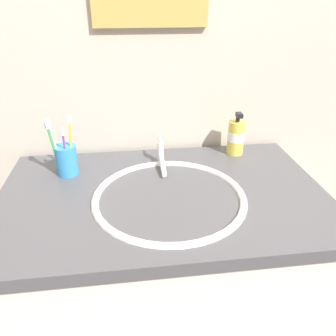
# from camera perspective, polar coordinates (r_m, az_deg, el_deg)

# --- Properties ---
(tiled_wall_back) EXTENTS (2.26, 0.04, 2.40)m
(tiled_wall_back) POSITION_cam_1_polar(r_m,az_deg,el_deg) (1.32, -2.93, 17.65)
(tiled_wall_back) COLOR beige
(tiled_wall_back) RESTS_ON ground
(vanity_counter) EXTENTS (1.06, 0.67, 0.86)m
(vanity_counter) POSITION_cam_1_polar(r_m,az_deg,el_deg) (1.36, -0.74, -19.50)
(vanity_counter) COLOR silver
(vanity_counter) RESTS_ON ground
(sink_basin) EXTENTS (0.49, 0.49, 0.10)m
(sink_basin) POSITION_cam_1_polar(r_m,az_deg,el_deg) (1.08, 0.21, -6.53)
(sink_basin) COLOR white
(sink_basin) RESTS_ON vanity_counter
(faucet) EXTENTS (0.02, 0.17, 0.09)m
(faucet) POSITION_cam_1_polar(r_m,az_deg,el_deg) (1.23, -1.15, 1.89)
(faucet) COLOR silver
(faucet) RESTS_ON sink_basin
(toothbrush_cup) EXTENTS (0.07, 0.07, 0.11)m
(toothbrush_cup) POSITION_cam_1_polar(r_m,az_deg,el_deg) (1.22, -16.96, 1.27)
(toothbrush_cup) COLOR #338CCC
(toothbrush_cup) RESTS_ON vanity_counter
(toothbrush_purple) EXTENTS (0.02, 0.03, 0.18)m
(toothbrush_purple) POSITION_cam_1_polar(r_m,az_deg,el_deg) (1.18, -17.23, 3.13)
(toothbrush_purple) COLOR purple
(toothbrush_purple) RESTS_ON toothbrush_cup
(toothbrush_yellow) EXTENTS (0.03, 0.01, 0.21)m
(toothbrush_yellow) POSITION_cam_1_polar(r_m,az_deg,el_deg) (1.19, -16.31, 4.28)
(toothbrush_yellow) COLOR yellow
(toothbrush_yellow) RESTS_ON toothbrush_cup
(toothbrush_green) EXTENTS (0.03, 0.03, 0.20)m
(toothbrush_green) POSITION_cam_1_polar(r_m,az_deg,el_deg) (1.19, -19.08, 3.61)
(toothbrush_green) COLOR green
(toothbrush_green) RESTS_ON toothbrush_cup
(toothbrush_white) EXTENTS (0.03, 0.01, 0.21)m
(toothbrush_white) POSITION_cam_1_polar(r_m,az_deg,el_deg) (1.19, -18.83, 3.92)
(toothbrush_white) COLOR white
(toothbrush_white) RESTS_ON toothbrush_cup
(soap_dispenser) EXTENTS (0.07, 0.07, 0.17)m
(soap_dispenser) POSITION_cam_1_polar(r_m,az_deg,el_deg) (1.35, 11.56, 5.24)
(soap_dispenser) COLOR #DBCC4C
(soap_dispenser) RESTS_ON vanity_counter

